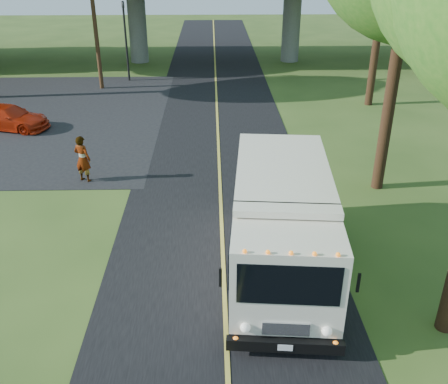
{
  "coord_description": "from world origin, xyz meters",
  "views": [
    {
      "loc": [
        -0.29,
        -8.54,
        8.74
      ],
      "look_at": [
        0.07,
        5.55,
        1.6
      ],
      "focal_mm": 40.0,
      "sensor_mm": 36.0,
      "label": 1
    }
  ],
  "objects_px": {
    "step_van": "(282,222)",
    "red_sedan": "(9,117)",
    "pedestrian": "(83,159)",
    "utility_pole": "(94,15)",
    "traffic_signal": "(125,33)"
  },
  "relations": [
    {
      "from": "traffic_signal",
      "to": "pedestrian",
      "type": "distance_m",
      "value": 16.3
    },
    {
      "from": "step_van",
      "to": "red_sedan",
      "type": "distance_m",
      "value": 17.75
    },
    {
      "from": "traffic_signal",
      "to": "utility_pole",
      "type": "bearing_deg",
      "value": -126.87
    },
    {
      "from": "utility_pole",
      "to": "pedestrian",
      "type": "relative_size",
      "value": 4.69
    },
    {
      "from": "traffic_signal",
      "to": "utility_pole",
      "type": "height_order",
      "value": "utility_pole"
    },
    {
      "from": "pedestrian",
      "to": "step_van",
      "type": "bearing_deg",
      "value": 161.92
    },
    {
      "from": "utility_pole",
      "to": "step_van",
      "type": "relative_size",
      "value": 1.21
    },
    {
      "from": "red_sedan",
      "to": "step_van",
      "type": "bearing_deg",
      "value": -120.9
    },
    {
      "from": "traffic_signal",
      "to": "step_van",
      "type": "relative_size",
      "value": 0.7
    },
    {
      "from": "traffic_signal",
      "to": "pedestrian",
      "type": "bearing_deg",
      "value": -88.06
    },
    {
      "from": "step_van",
      "to": "red_sedan",
      "type": "height_order",
      "value": "step_van"
    },
    {
      "from": "red_sedan",
      "to": "pedestrian",
      "type": "height_order",
      "value": "pedestrian"
    },
    {
      "from": "red_sedan",
      "to": "pedestrian",
      "type": "xyz_separation_m",
      "value": [
        5.27,
        -6.39,
        0.35
      ]
    },
    {
      "from": "step_van",
      "to": "utility_pole",
      "type": "bearing_deg",
      "value": 119.19
    },
    {
      "from": "utility_pole",
      "to": "step_van",
      "type": "bearing_deg",
      "value": -65.9
    }
  ]
}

